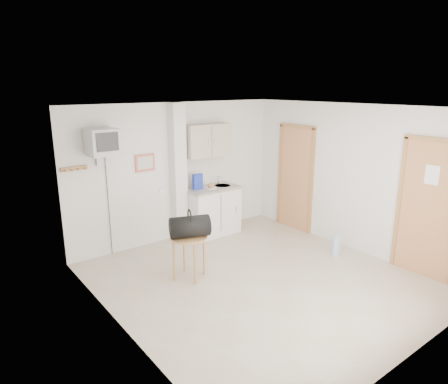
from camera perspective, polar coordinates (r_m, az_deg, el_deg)
ground at (r=6.07m, az=5.02°, el=-12.37°), size 4.50×4.50×0.00m
room_envelope at (r=5.76m, az=6.54°, el=2.40°), size 4.24×4.54×2.55m
kitchenette at (r=7.57m, az=-1.89°, el=-0.15°), size 1.03×0.58×2.10m
crt_television at (r=6.42m, az=-17.00°, el=6.76°), size 0.44×0.45×2.15m
round_table at (r=5.90m, az=-5.03°, el=-7.20°), size 0.55×0.55×0.66m
duffel_bag at (r=5.77m, az=-4.91°, el=-4.92°), size 0.64×0.49×0.42m
water_bottle at (r=7.01m, az=15.71°, el=-7.44°), size 0.13×0.13×0.39m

